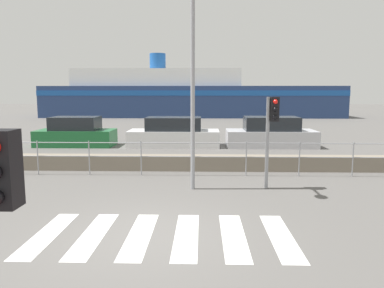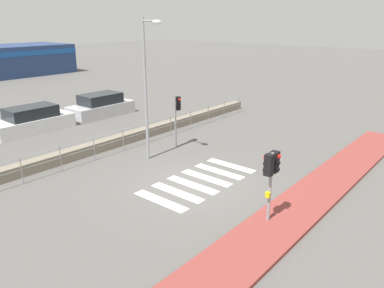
# 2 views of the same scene
# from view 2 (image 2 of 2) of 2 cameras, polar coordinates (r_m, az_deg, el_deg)

# --- Properties ---
(ground_plane) EXTENTS (160.00, 160.00, 0.00)m
(ground_plane) POSITION_cam_2_polar(r_m,az_deg,el_deg) (15.00, 0.15, -6.19)
(ground_plane) COLOR #565451
(sidewalk_brick) EXTENTS (24.00, 1.80, 0.12)m
(sidewalk_brick) POSITION_cam_2_polar(r_m,az_deg,el_deg) (13.02, 14.39, -10.61)
(sidewalk_brick) COLOR brown
(sidewalk_brick) RESTS_ON ground_plane
(crosswalk) EXTENTS (4.95, 2.40, 0.01)m
(crosswalk) POSITION_cam_2_polar(r_m,az_deg,el_deg) (15.28, 1.14, -5.68)
(crosswalk) COLOR silver
(crosswalk) RESTS_ON ground_plane
(seawall) EXTENTS (24.96, 0.55, 0.52)m
(seawall) POSITION_cam_2_polar(r_m,az_deg,el_deg) (19.13, -14.05, -0.36)
(seawall) COLOR slate
(seawall) RESTS_ON ground_plane
(harbor_fence) EXTENTS (22.50, 0.04, 1.14)m
(harbor_fence) POSITION_cam_2_polar(r_m,az_deg,el_deg) (18.30, -12.54, 0.51)
(harbor_fence) COLOR gray
(harbor_fence) RESTS_ON ground_plane
(traffic_light_near) EXTENTS (0.58, 0.41, 2.41)m
(traffic_light_near) POSITION_cam_2_polar(r_m,az_deg,el_deg) (11.78, 11.98, -3.80)
(traffic_light_near) COLOR gray
(traffic_light_near) RESTS_ON ground_plane
(traffic_light_far) EXTENTS (0.34, 0.32, 2.60)m
(traffic_light_far) POSITION_cam_2_polar(r_m,az_deg,el_deg) (18.86, -2.31, 5.14)
(traffic_light_far) COLOR gray
(traffic_light_far) RESTS_ON ground_plane
(streetlamp) EXTENTS (0.32, 1.11, 6.35)m
(streetlamp) POSITION_cam_2_polar(r_m,az_deg,el_deg) (16.71, -6.74, 10.28)
(streetlamp) COLOR gray
(streetlamp) RESTS_ON ground_plane
(parked_car_white) EXTENTS (4.57, 1.83, 1.48)m
(parked_car_white) POSITION_cam_2_polar(r_m,az_deg,el_deg) (23.76, -23.18, 3.28)
(parked_car_white) COLOR silver
(parked_car_white) RESTS_ON ground_plane
(parked_car_silver) EXTENTS (4.44, 1.89, 1.51)m
(parked_car_silver) POSITION_cam_2_polar(r_m,az_deg,el_deg) (26.23, -13.70, 5.60)
(parked_car_silver) COLOR #BCBCC1
(parked_car_silver) RESTS_ON ground_plane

